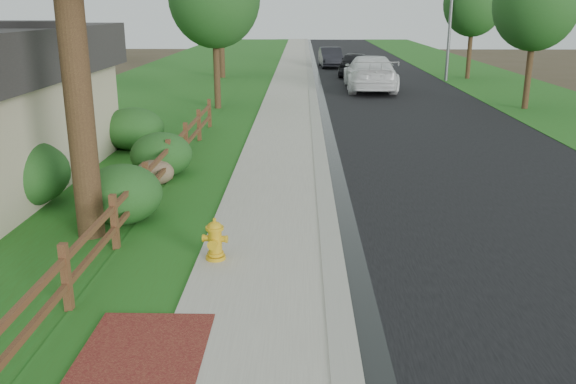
{
  "coord_description": "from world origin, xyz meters",
  "views": [
    {
      "loc": [
        -0.17,
        -7.68,
        4.36
      ],
      "look_at": [
        -0.43,
        3.88,
        0.84
      ],
      "focal_mm": 38.0,
      "sensor_mm": 36.0,
      "label": 1
    }
  ],
  "objects_px": {
    "ranch_fence": "(159,170)",
    "dark_car_mid": "(355,64)",
    "white_suv": "(370,73)",
    "fire_hydrant": "(215,241)"
  },
  "relations": [
    {
      "from": "dark_car_mid",
      "to": "fire_hydrant",
      "type": "bearing_deg",
      "value": 90.66
    },
    {
      "from": "fire_hydrant",
      "to": "white_suv",
      "type": "height_order",
      "value": "white_suv"
    },
    {
      "from": "ranch_fence",
      "to": "dark_car_mid",
      "type": "distance_m",
      "value": 27.3
    },
    {
      "from": "ranch_fence",
      "to": "fire_hydrant",
      "type": "relative_size",
      "value": 22.35
    },
    {
      "from": "white_suv",
      "to": "fire_hydrant",
      "type": "bearing_deg",
      "value": 78.53
    },
    {
      "from": "ranch_fence",
      "to": "dark_car_mid",
      "type": "xyz_separation_m",
      "value": [
        6.93,
        26.41,
        0.21
      ]
    },
    {
      "from": "white_suv",
      "to": "dark_car_mid",
      "type": "bearing_deg",
      "value": -87.49
    },
    {
      "from": "ranch_fence",
      "to": "white_suv",
      "type": "relative_size",
      "value": 2.62
    },
    {
      "from": "ranch_fence",
      "to": "fire_hydrant",
      "type": "bearing_deg",
      "value": -65.18
    },
    {
      "from": "ranch_fence",
      "to": "dark_car_mid",
      "type": "relative_size",
      "value": 3.57
    }
  ]
}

